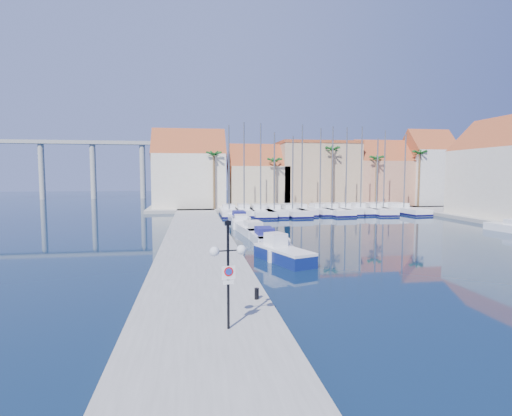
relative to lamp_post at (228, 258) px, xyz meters
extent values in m
plane|color=black|center=(8.17, 8.92, -3.13)|extent=(260.00, 260.00, 0.00)
cube|color=gray|center=(-0.83, 22.42, -2.88)|extent=(6.00, 77.00, 0.50)
cube|color=gray|center=(18.17, 56.92, -2.88)|extent=(54.00, 16.00, 0.50)
cylinder|color=black|center=(0.00, 0.00, -0.63)|extent=(0.10, 0.10, 4.00)
cylinder|color=black|center=(-0.25, -0.03, 0.27)|extent=(0.50, 0.12, 0.05)
cylinder|color=black|center=(0.25, 0.04, 0.27)|extent=(0.50, 0.12, 0.05)
sphere|color=white|center=(-0.50, -0.07, 0.27)|extent=(0.36, 0.36, 0.36)
sphere|color=white|center=(0.49, 0.08, 0.27)|extent=(0.36, 0.36, 0.36)
cube|color=black|center=(0.00, 0.00, 1.27)|extent=(0.24, 0.15, 0.16)
cube|color=white|center=(0.01, -0.05, -0.53)|extent=(0.50, 0.10, 0.50)
cylinder|color=red|center=(0.01, -0.08, -0.48)|extent=(0.34, 0.06, 0.34)
cylinder|color=#1933A5|center=(0.01, -0.09, -0.48)|extent=(0.24, 0.05, 0.24)
cube|color=white|center=(0.01, -0.05, -0.88)|extent=(0.40, 0.09, 0.14)
cylinder|color=black|center=(1.57, 3.26, -2.37)|extent=(0.20, 0.20, 0.51)
cube|color=navy|center=(5.01, 12.75, -2.72)|extent=(3.55, 5.76, 0.82)
cube|color=white|center=(5.01, 12.75, -2.22)|extent=(3.55, 5.76, 0.18)
cube|color=white|center=(4.64, 13.78, -1.71)|extent=(1.61, 1.77, 1.00)
cube|color=white|center=(5.12, 15.94, -2.73)|extent=(2.48, 6.89, 0.80)
cube|color=white|center=(5.09, 15.26, -2.03)|extent=(1.63, 2.45, 0.60)
cube|color=white|center=(5.04, 21.35, -2.73)|extent=(2.22, 6.59, 0.80)
cube|color=navy|center=(5.05, 20.70, -2.03)|extent=(1.51, 2.32, 0.60)
cube|color=white|center=(4.70, 26.24, -2.73)|extent=(2.77, 6.92, 0.80)
cube|color=white|center=(4.76, 25.57, -2.03)|extent=(1.72, 2.49, 0.60)
cube|color=white|center=(4.29, 32.57, -2.73)|extent=(2.37, 6.35, 0.80)
cube|color=white|center=(4.26, 31.95, -2.03)|extent=(1.53, 2.27, 0.60)
cube|color=white|center=(4.60, 37.68, -2.73)|extent=(2.38, 6.78, 0.80)
cube|color=navy|center=(4.62, 37.01, -2.03)|extent=(1.59, 2.40, 0.60)
cube|color=white|center=(32.17, 23.23, -2.73)|extent=(2.47, 5.55, 0.80)
cube|color=white|center=(4.03, 44.91, -2.63)|extent=(2.68, 9.87, 1.00)
cube|color=#0C0B3B|center=(4.03, 44.91, -2.95)|extent=(2.74, 9.93, 0.28)
cube|color=white|center=(4.04, 45.89, -1.83)|extent=(1.83, 2.97, 0.60)
cylinder|color=slate|center=(4.02, 44.42, 4.01)|extent=(0.20, 0.20, 12.28)
cube|color=white|center=(6.34, 45.40, -2.63)|extent=(2.87, 9.60, 1.00)
cube|color=#0C0B3B|center=(6.34, 45.40, -2.95)|extent=(2.94, 9.66, 0.28)
cube|color=white|center=(6.38, 46.35, -1.83)|extent=(1.85, 2.92, 0.60)
cylinder|color=slate|center=(6.32, 44.92, 4.27)|extent=(0.20, 0.20, 12.79)
cube|color=white|center=(8.60, 44.20, -2.63)|extent=(3.05, 11.49, 1.00)
cube|color=#0C0B3B|center=(8.60, 44.20, -2.95)|extent=(3.11, 11.55, 0.28)
cube|color=white|center=(8.61, 45.35, -1.83)|extent=(2.11, 3.46, 0.60)
cylinder|color=slate|center=(8.60, 43.63, 4.15)|extent=(0.20, 0.20, 12.55)
cube|color=white|center=(10.74, 44.46, -2.63)|extent=(3.56, 11.07, 1.00)
cube|color=#0C0B3B|center=(10.74, 44.46, -2.95)|extent=(3.63, 11.13, 0.28)
cube|color=white|center=(10.81, 45.55, -1.83)|extent=(2.20, 3.40, 0.60)
cylinder|color=slate|center=(10.70, 43.91, 3.54)|extent=(0.20, 0.20, 11.32)
cube|color=white|center=(13.41, 44.22, -2.63)|extent=(3.52, 11.53, 1.00)
cube|color=#0C0B3B|center=(13.41, 44.22, -2.95)|extent=(3.58, 11.60, 0.28)
cube|color=white|center=(13.36, 45.36, -1.83)|extent=(2.24, 3.52, 0.60)
cylinder|color=slate|center=(13.44, 43.65, 3.27)|extent=(0.20, 0.20, 10.79)
cube|color=white|center=(15.15, 45.23, -2.63)|extent=(2.75, 9.75, 1.00)
cube|color=#0C0B3B|center=(15.15, 45.23, -2.95)|extent=(2.81, 9.82, 0.28)
cube|color=white|center=(15.13, 46.20, -1.83)|extent=(1.83, 2.95, 0.60)
cylinder|color=slate|center=(15.17, 44.75, 4.18)|extent=(0.20, 0.20, 12.61)
cube|color=white|center=(17.92, 44.88, -2.63)|extent=(2.90, 8.93, 1.00)
cube|color=#0C0B3B|center=(17.92, 44.88, -2.95)|extent=(2.96, 8.99, 0.28)
cube|color=white|center=(17.86, 45.76, -1.83)|extent=(1.78, 2.74, 0.60)
cylinder|color=slate|center=(17.96, 44.44, 3.92)|extent=(0.20, 0.20, 12.09)
cube|color=white|center=(19.76, 44.83, -2.63)|extent=(3.79, 11.98, 1.00)
cube|color=#0C0B3B|center=(19.76, 44.83, -2.95)|extent=(3.85, 12.04, 0.28)
cube|color=white|center=(19.69, 46.01, -1.83)|extent=(2.36, 3.67, 0.60)
cylinder|color=slate|center=(19.80, 44.25, 4.06)|extent=(0.20, 0.20, 12.36)
cube|color=white|center=(22.22, 45.16, -2.63)|extent=(2.71, 9.61, 1.00)
cube|color=#0C0B3B|center=(22.22, 45.16, -2.95)|extent=(2.77, 9.67, 0.28)
cube|color=white|center=(22.24, 46.12, -1.83)|extent=(1.80, 2.91, 0.60)
cylinder|color=slate|center=(22.21, 44.68, 4.03)|extent=(0.20, 0.20, 12.32)
cube|color=white|center=(24.60, 45.07, -2.63)|extent=(2.86, 9.37, 1.00)
cube|color=#0C0B3B|center=(24.60, 45.07, -2.95)|extent=(2.92, 9.43, 0.28)
cube|color=white|center=(24.55, 45.99, -1.83)|extent=(1.82, 2.86, 0.60)
cylinder|color=slate|center=(24.62, 44.60, 4.11)|extent=(0.20, 0.20, 12.48)
cube|color=white|center=(26.95, 44.47, -2.63)|extent=(3.68, 11.39, 1.00)
cube|color=#0C0B3B|center=(26.95, 44.47, -2.95)|extent=(3.74, 11.46, 0.28)
cube|color=white|center=(27.02, 45.59, -1.83)|extent=(2.27, 3.50, 0.60)
cylinder|color=slate|center=(26.91, 43.91, 3.22)|extent=(0.20, 0.20, 10.69)
cube|color=white|center=(28.87, 45.81, -2.63)|extent=(2.86, 8.44, 1.00)
cube|color=#0C0B3B|center=(28.87, 45.81, -2.95)|extent=(2.92, 8.51, 0.28)
cube|color=white|center=(28.94, 46.63, -1.83)|extent=(1.72, 2.61, 0.60)
cylinder|color=slate|center=(28.83, 45.39, 3.88)|extent=(0.20, 0.20, 12.02)
cube|color=white|center=(31.30, 44.22, -2.63)|extent=(3.87, 11.48, 1.00)
cube|color=#0C0B3B|center=(31.30, 44.22, -2.95)|extent=(3.93, 11.54, 0.28)
cube|color=white|center=(31.21, 45.34, -1.83)|extent=(2.33, 3.54, 0.60)
cylinder|color=slate|center=(31.35, 43.66, 3.54)|extent=(0.20, 0.20, 11.33)
cube|color=beige|center=(-1.83, 55.92, 1.87)|extent=(12.00, 9.00, 9.00)
cube|color=maroon|center=(-1.83, 55.92, 6.37)|extent=(12.30, 9.00, 9.00)
cube|color=tan|center=(10.17, 55.92, 0.87)|extent=(10.00, 8.00, 7.00)
cube|color=maroon|center=(10.17, 55.92, 4.37)|extent=(10.30, 8.00, 8.00)
cube|color=tan|center=(21.17, 56.92, 2.87)|extent=(14.00, 10.00, 11.00)
cube|color=maroon|center=(21.17, 56.92, 8.62)|extent=(14.20, 10.20, 0.50)
cube|color=tan|center=(33.17, 55.92, 1.37)|extent=(10.00, 8.00, 8.00)
cube|color=maroon|center=(33.17, 55.92, 5.37)|extent=(10.30, 8.00, 8.00)
cube|color=silver|center=(42.17, 54.92, 2.37)|extent=(8.00, 8.00, 10.00)
cube|color=maroon|center=(42.17, 54.92, 7.37)|extent=(8.30, 8.00, 8.00)
cube|color=beige|center=(40.17, 32.92, 1.87)|extent=(9.00, 14.00, 9.00)
cube|color=maroon|center=(40.17, 32.92, 6.37)|extent=(9.00, 14.30, 9.00)
cylinder|color=brown|center=(2.17, 50.92, 1.87)|extent=(0.36, 0.36, 9.00)
sphere|color=#17521C|center=(2.17, 50.92, 6.22)|extent=(2.60, 2.60, 2.60)
cylinder|color=brown|center=(12.17, 50.92, 1.37)|extent=(0.36, 0.36, 8.00)
sphere|color=#17521C|center=(12.17, 50.92, 5.22)|extent=(2.60, 2.60, 2.60)
cylinder|color=brown|center=(22.17, 50.92, 2.37)|extent=(0.36, 0.36, 10.00)
sphere|color=#17521C|center=(22.17, 50.92, 7.22)|extent=(2.60, 2.60, 2.60)
cylinder|color=brown|center=(30.17, 50.92, 1.62)|extent=(0.36, 0.36, 8.50)
sphere|color=#17521C|center=(30.17, 50.92, 5.72)|extent=(2.60, 2.60, 2.60)
cylinder|color=brown|center=(38.17, 50.92, 2.12)|extent=(0.36, 0.36, 9.50)
sphere|color=#17521C|center=(38.17, 50.92, 6.72)|extent=(2.60, 2.60, 2.60)
cube|color=#9E9E99|center=(-29.83, 90.92, 10.87)|extent=(48.00, 2.20, 0.90)
cylinder|color=#9E9E99|center=(-37.83, 90.92, 3.87)|extent=(1.40, 1.40, 14.00)
cylinder|color=#9E9E99|center=(-25.83, 90.92, 3.87)|extent=(1.40, 1.40, 14.00)
cylinder|color=#9E9E99|center=(-13.83, 90.92, 3.87)|extent=(1.40, 1.40, 14.00)
camera|label=1|loc=(-1.22, -14.18, 3.03)|focal=28.00mm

